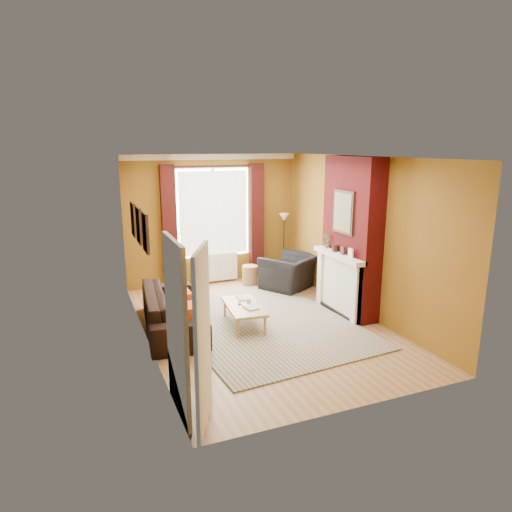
% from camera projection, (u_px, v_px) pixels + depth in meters
% --- Properties ---
extents(ground, '(5.50, 5.50, 0.00)m').
position_uv_depth(ground, '(262.00, 325.00, 7.77)').
color(ground, olive).
rests_on(ground, ground).
extents(room_walls, '(3.82, 5.54, 2.83)m').
position_uv_depth(room_walls, '(289.00, 239.00, 7.92)').
color(room_walls, brown).
rests_on(room_walls, ground).
extents(striped_rug, '(3.04, 4.01, 0.02)m').
position_uv_depth(striped_rug, '(262.00, 322.00, 7.86)').
color(striped_rug, '#2E6380').
rests_on(striped_rug, ground).
extents(sofa, '(1.11, 2.34, 0.66)m').
position_uv_depth(sofa, '(173.00, 309.00, 7.55)').
color(sofa, black).
rests_on(sofa, ground).
extents(armchair, '(1.42, 1.38, 0.71)m').
position_uv_depth(armchair, '(290.00, 272.00, 9.69)').
color(armchair, black).
rests_on(armchair, ground).
extents(coffee_table, '(0.67, 1.16, 0.37)m').
position_uv_depth(coffee_table, '(244.00, 307.00, 7.65)').
color(coffee_table, tan).
rests_on(coffee_table, ground).
extents(wicker_stool, '(0.34, 0.34, 0.42)m').
position_uv_depth(wicker_stool, '(250.00, 275.00, 9.97)').
color(wicker_stool, olive).
rests_on(wicker_stool, ground).
extents(floor_lamp, '(0.27, 0.27, 1.50)m').
position_uv_depth(floor_lamp, '(284.00, 227.00, 10.22)').
color(floor_lamp, black).
rests_on(floor_lamp, ground).
extents(book_a, '(0.23, 0.29, 0.03)m').
position_uv_depth(book_a, '(245.00, 308.00, 7.46)').
color(book_a, '#999999').
rests_on(book_a, coffee_table).
extents(book_b, '(0.21, 0.28, 0.02)m').
position_uv_depth(book_b, '(237.00, 298.00, 7.95)').
color(book_b, '#999999').
rests_on(book_b, coffee_table).
extents(mug, '(0.10, 0.10, 0.08)m').
position_uv_depth(mug, '(249.00, 302.00, 7.67)').
color(mug, '#999999').
rests_on(mug, coffee_table).
extents(tv_remote, '(0.10, 0.17, 0.02)m').
position_uv_depth(tv_remote, '(239.00, 303.00, 7.73)').
color(tv_remote, '#242426').
rests_on(tv_remote, coffee_table).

